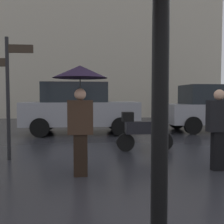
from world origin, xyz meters
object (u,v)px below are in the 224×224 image
Objects in this scene: parked_scooter at (143,129)px; pedestrian_with_bag at (220,125)px; parked_car_left at (214,108)px; parked_car_right at (79,108)px; pedestrian_with_umbrella at (80,89)px; street_signpost at (8,86)px.

pedestrian_with_bag is at bearing -62.67° from parked_scooter.
parked_car_left is (2.73, 5.62, 0.08)m from pedestrian_with_bag.
parked_car_right is (-2.72, 5.56, 0.11)m from pedestrian_with_bag.
pedestrian_with_umbrella is 2.13m from street_signpost.
parked_car_right is (-1.69, 3.61, 0.43)m from parked_scooter.
pedestrian_with_umbrella is 1.26× the size of pedestrian_with_bag.
street_signpost is at bearing 71.26° from parked_car_right.
parked_car_right is at bearing 70.78° from street_signpost.
pedestrian_with_bag is at bearing -119.23° from parked_car_left.
street_signpost is (-1.48, -4.26, 0.66)m from parked_car_right.
pedestrian_with_bag is (2.62, 0.11, -0.66)m from pedestrian_with_umbrella.
street_signpost reaches higher than parked_scooter.
pedestrian_with_bag is at bearing -17.22° from street_signpost.
parked_scooter is at bearing -38.79° from pedestrian_with_umbrella.
parked_car_left reaches higher than parked_scooter.
pedestrian_with_umbrella reaches higher than parked_scooter.
pedestrian_with_umbrella reaches higher than parked_car_left.
parked_scooter is at bearing 11.50° from street_signpost.
parked_scooter is 5.27m from parked_car_left.
parked_car_left reaches higher than pedestrian_with_bag.
pedestrian_with_bag is 0.36× the size of parked_car_right.
parked_scooter is (1.59, 2.06, -0.97)m from pedestrian_with_umbrella.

